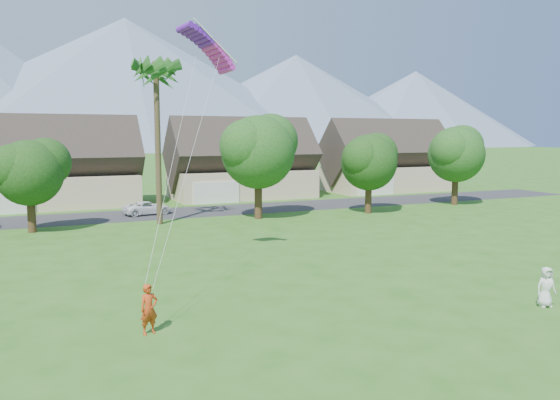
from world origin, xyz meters
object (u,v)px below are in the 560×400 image
watcher (546,287)px  parafoil_kite (209,45)px  kite_flyer (149,309)px  parked_car (147,208)px

watcher → parafoil_kite: (-10.43, 11.46, 10.44)m
kite_flyer → parafoil_kite: parafoil_kite is taller
watcher → parafoil_kite: bearing=147.6°
kite_flyer → parked_car: size_ratio=0.42×
kite_flyer → parked_car: (5.15, 28.88, -0.30)m
kite_flyer → watcher: bearing=-27.8°
watcher → parafoil_kite: 18.68m
parked_car → parafoil_kite: parafoil_kite is taller
kite_flyer → parafoil_kite: 13.95m
parafoil_kite → watcher: bearing=-66.0°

